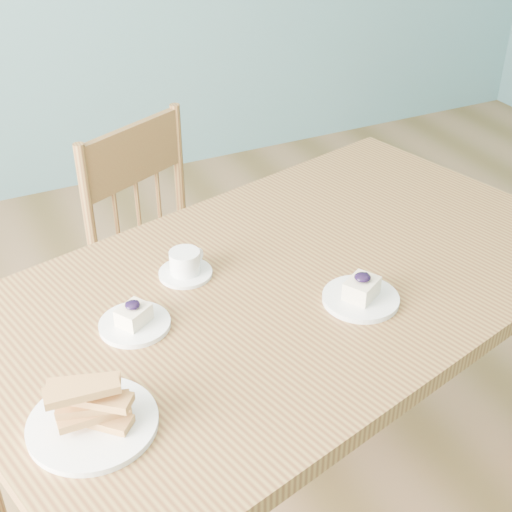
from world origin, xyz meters
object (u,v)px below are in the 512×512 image
dining_chair (173,267)px  biscotti_plate (91,412)px  cheesecake_plate_near (361,294)px  dining_table (290,305)px  cheesecake_plate_far (134,320)px  coffee_cup (185,265)px

dining_chair → biscotti_plate: (-0.45, -0.88, 0.36)m
cheesecake_plate_near → dining_table: bearing=122.2°
dining_chair → cheesecake_plate_near: dining_chair is taller
dining_chair → dining_table: bearing=-108.7°
cheesecake_plate_far → biscotti_plate: size_ratio=0.65×
cheesecake_plate_near → coffee_cup: size_ratio=1.36×
dining_table → cheesecake_plate_near: 0.20m
cheesecake_plate_far → dining_chair: bearing=64.8°
cheesecake_plate_near → biscotti_plate: bearing=-170.4°
dining_chair → cheesecake_plate_far: dining_chair is taller
cheesecake_plate_near → cheesecake_plate_far: bearing=164.4°
cheesecake_plate_near → coffee_cup: 0.40m
coffee_cup → biscotti_plate: biscotti_plate is taller
cheesecake_plate_far → coffee_cup: 0.21m
cheesecake_plate_near → coffee_cup: bearing=139.1°
cheesecake_plate_near → biscotti_plate: 0.63m
biscotti_plate → cheesecake_plate_near: bearing=9.6°
dining_table → biscotti_plate: 0.60m
dining_table → coffee_cup: 0.26m
dining_chair → coffee_cup: bearing=-130.6°
cheesecake_plate_near → cheesecake_plate_far: size_ratio=1.13×
biscotti_plate → coffee_cup: bearing=49.2°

